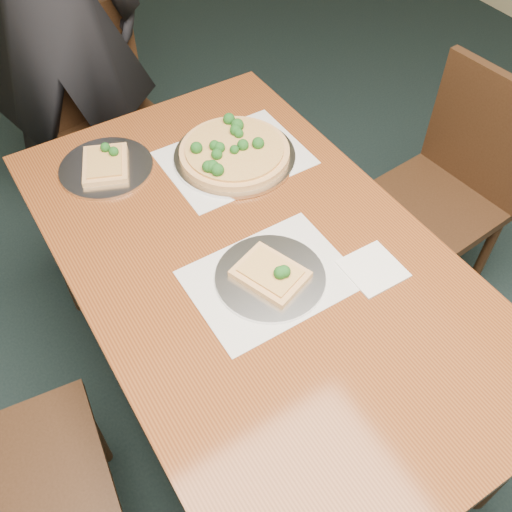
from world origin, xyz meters
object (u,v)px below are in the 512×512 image
pizza_pan (233,152)px  slice_plate_far (106,165)px  chair_far (111,116)px  slice_plate_near (271,276)px  chair_right (449,184)px  diner (49,15)px  dining_table (256,278)px

pizza_pan → slice_plate_far: bearing=155.0°
chair_far → slice_plate_near: (-0.01, -1.18, 0.25)m
chair_far → chair_right: same height
pizza_pan → slice_plate_near: bearing=-109.3°
chair_right → slice_plate_far: size_ratio=3.25×
chair_right → diner: 1.53m
dining_table → pizza_pan: bearing=67.8°
chair_right → slice_plate_near: size_ratio=3.25×
pizza_pan → slice_plate_far: (-0.35, 0.16, -0.01)m
chair_far → pizza_pan: size_ratio=2.45×
chair_far → slice_plate_near: bearing=-97.4°
pizza_pan → dining_table: bearing=-112.2°
chair_far → chair_right: size_ratio=1.00×
chair_far → slice_plate_far: 0.65m
slice_plate_near → slice_plate_far: (-0.19, 0.62, -0.00)m
diner → slice_plate_near: (0.09, -1.30, -0.15)m
dining_table → chair_right: (0.86, 0.09, -0.14)m
diner → pizza_pan: (0.25, -0.84, -0.14)m
pizza_pan → chair_right: bearing=-21.7°
slice_plate_far → slice_plate_near: bearing=-72.9°
chair_far → diner: (-0.10, 0.12, 0.39)m
chair_far → pizza_pan: chair_far is taller
chair_right → diner: diner is taller
dining_table → chair_right: size_ratio=1.65×
pizza_pan → slice_plate_far: pizza_pan is taller
dining_table → chair_right: chair_right is taller
diner → slice_plate_near: bearing=116.8°
chair_right → slice_plate_far: chair_right is taller
chair_far → diner: size_ratio=0.50×
diner → slice_plate_near: diner is taller
diner → dining_table: bearing=117.5°
pizza_pan → slice_plate_far: size_ratio=1.32×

